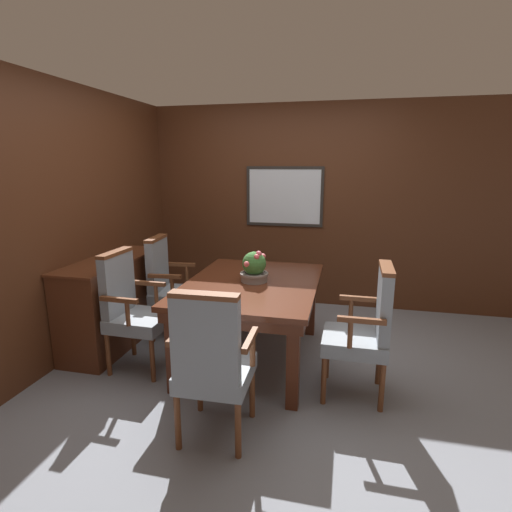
{
  "coord_description": "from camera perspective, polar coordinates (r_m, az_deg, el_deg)",
  "views": [
    {
      "loc": [
        0.71,
        -3.07,
        1.74
      ],
      "look_at": [
        -0.08,
        0.35,
        0.93
      ],
      "focal_mm": 28.0,
      "sensor_mm": 36.0,
      "label": 1
    }
  ],
  "objects": [
    {
      "name": "chair_left_far",
      "position": [
        4.16,
        -12.27,
        -3.81
      ],
      "size": [
        0.51,
        0.53,
        1.03
      ],
      "rotation": [
        0.0,
        0.0,
        1.66
      ],
      "color": "brown",
      "rests_on": "ground_plane"
    },
    {
      "name": "chair_head_near",
      "position": [
        2.56,
        -6.28,
        -14.6
      ],
      "size": [
        0.51,
        0.49,
        1.03
      ],
      "rotation": [
        0.0,
        0.0,
        3.17
      ],
      "color": "brown",
      "rests_on": "ground_plane"
    },
    {
      "name": "ground_plane",
      "position": [
        3.6,
        -0.05,
        -15.91
      ],
      "size": [
        14.0,
        14.0,
        0.0
      ],
      "primitive_type": "plane",
      "color": "gray"
    },
    {
      "name": "chair_right_near",
      "position": [
        3.12,
        15.44,
        -9.74
      ],
      "size": [
        0.48,
        0.5,
        1.03
      ],
      "rotation": [
        0.0,
        0.0,
        -1.58
      ],
      "color": "brown",
      "rests_on": "ground_plane"
    },
    {
      "name": "dining_table",
      "position": [
        3.54,
        -0.55,
        -5.2
      ],
      "size": [
        1.13,
        1.55,
        0.73
      ],
      "color": "#4C2314",
      "rests_on": "ground_plane"
    },
    {
      "name": "potted_plant",
      "position": [
        3.5,
        -0.26,
        -1.69
      ],
      "size": [
        0.25,
        0.25,
        0.28
      ],
      "color": "gray",
      "rests_on": "dining_table"
    },
    {
      "name": "chair_left_near",
      "position": [
        3.59,
        -17.41,
        -6.86
      ],
      "size": [
        0.49,
        0.51,
        1.03
      ],
      "rotation": [
        0.0,
        0.0,
        1.54
      ],
      "color": "brown",
      "rests_on": "ground_plane"
    },
    {
      "name": "sideboard_cabinet",
      "position": [
        4.17,
        -19.63,
        -6.1
      ],
      "size": [
        0.47,
        1.28,
        0.86
      ],
      "color": "#512816",
      "rests_on": "ground_plane"
    },
    {
      "name": "wall_left",
      "position": [
        3.96,
        -25.45,
        4.27
      ],
      "size": [
        0.06,
        7.2,
        2.45
      ],
      "color": "#4C2816",
      "rests_on": "ground_plane"
    },
    {
      "name": "wall_back",
      "position": [
        5.01,
        4.8,
        7.07
      ],
      "size": [
        7.2,
        0.08,
        2.45
      ],
      "color": "#4C2816",
      "rests_on": "ground_plane"
    }
  ]
}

